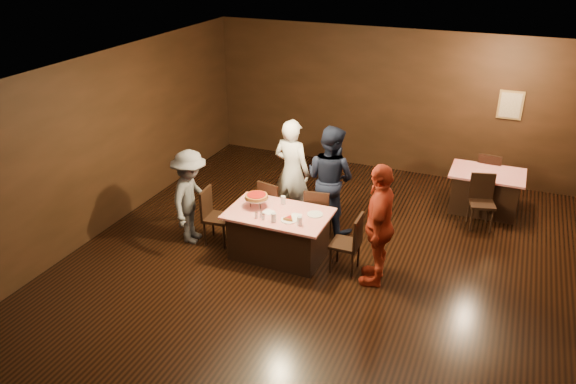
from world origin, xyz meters
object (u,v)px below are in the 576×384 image
Objects in this scene: chair_back_near at (482,203)px; chair_far_right at (319,213)px; back_table at (485,191)px; chair_end_right at (345,243)px; plate_empty at (315,214)px; glass_back at (283,200)px; glass_front_right at (300,221)px; diner_navy_hoodie at (330,179)px; diner_red_shirt at (379,225)px; chair_far_left at (275,205)px; diner_white_jacket at (292,172)px; glass_front_left at (274,218)px; chair_end_left at (218,217)px; main_table at (279,234)px; pizza_stand at (256,197)px; diner_grey_knit at (191,197)px; chair_back_far at (488,175)px.

chair_far_right is at bearing -164.39° from chair_back_near.
chair_end_right is at bearing -121.45° from back_table.
glass_back is at bearing 165.96° from plate_empty.
back_table is 4.02m from glass_front_right.
back_table is 3.05m from diner_navy_hoodie.
chair_far_left is at bearing -119.56° from diner_red_shirt.
back_table is 3.63m from diner_white_jacket.
glass_back is (-1.15, 0.30, 0.37)m from chair_end_right.
glass_front_left is (-0.35, -1.05, 0.37)m from chair_far_right.
chair_far_right is 1.17m from glass_front_left.
chair_end_left is 1.54m from diner_white_jacket.
chair_back_near is at bearing -143.17° from chair_far_left.
glass_front_right is at bearing 86.37° from chair_far_right.
chair_back_near is 3.52m from glass_back.
diner_white_jacket is at bearing 14.44° from diner_navy_hoodie.
diner_navy_hoodie is 1.52m from glass_front_left.
plate_empty is at bearing 137.89° from diner_white_jacket.
pizza_stand is (-0.40, 0.05, 0.57)m from main_table.
chair_end_right is at bearing 0.00° from main_table.
chair_far_right is 1.07m from glass_front_right.
diner_red_shirt reaches higher than chair_end_left.
diner_red_shirt reaches higher than plate_empty.
chair_back_near is at bearing -90.00° from back_table.
diner_white_jacket is at bearing -40.59° from chair_far_right.
glass_front_left is 0.40m from glass_front_right.
diner_red_shirt reaches higher than glass_front_right.
chair_far_left is 1.36m from glass_front_right.
main_table is at bearing 86.21° from diner_navy_hoodie.
diner_white_jacket is at bearing 102.52° from main_table.
chair_far_left is at bearing 113.20° from glass_front_left.
glass_front_left is (-2.83, -3.21, 0.46)m from back_table.
back_table is at bearing -59.88° from chair_end_left.
chair_far_left reaches higher than glass_back.
chair_end_left reaches higher than glass_back.
plate_empty is at bearing 41.99° from glass_front_left.
chair_far_right is 2.13m from diner_grey_knit.
chair_back_far is at bearing -127.11° from chair_far_left.
chair_far_right is 1.16m from pizza_stand.
diner_white_jacket reaches higher than chair_back_near.
diner_white_jacket reaches higher than back_table.
chair_end_right is 2.65m from diner_grey_knit.
chair_back_near is at bearing -70.81° from diner_grey_knit.
glass_front_right is (-2.43, -2.46, 0.37)m from chair_back_near.
chair_back_near and chair_back_far have the same top height.
chair_far_right reaches higher than plate_empty.
back_table is 4.39m from pizza_stand.
chair_end_left is at bearing -98.80° from diner_red_shirt.
glass_front_left is at bearing -37.87° from pizza_stand.
glass_front_right is at bearing -29.05° from main_table.
diner_white_jacket is at bearing -52.52° from diner_grey_knit.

